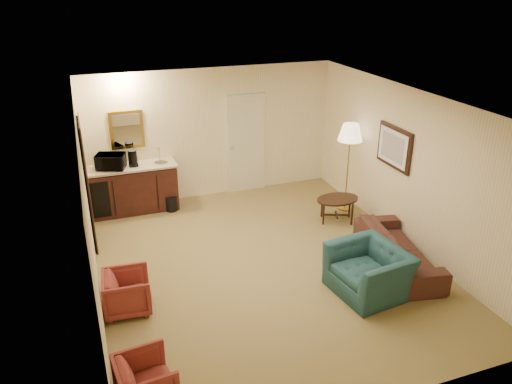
% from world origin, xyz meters
% --- Properties ---
extents(ground, '(6.00, 6.00, 0.00)m').
position_xyz_m(ground, '(0.00, 0.00, 0.00)').
color(ground, olive).
rests_on(ground, ground).
extents(room_walls, '(5.02, 6.01, 2.61)m').
position_xyz_m(room_walls, '(-0.10, 0.77, 1.72)').
color(room_walls, beige).
rests_on(room_walls, ground).
extents(wetbar_cabinet, '(1.64, 0.58, 0.92)m').
position_xyz_m(wetbar_cabinet, '(-1.65, 2.72, 0.46)').
color(wetbar_cabinet, '#3D1413').
rests_on(wetbar_cabinet, ground).
extents(sofa, '(0.91, 2.01, 0.76)m').
position_xyz_m(sofa, '(1.95, -0.70, 0.38)').
color(sofa, black).
rests_on(sofa, ground).
extents(teal_armchair, '(0.81, 1.13, 0.91)m').
position_xyz_m(teal_armchair, '(1.14, -1.17, 0.46)').
color(teal_armchair, '#1F4B4D').
rests_on(teal_armchair, ground).
extents(rose_chair_near, '(0.61, 0.65, 0.63)m').
position_xyz_m(rose_chair_near, '(-2.15, -0.45, 0.31)').
color(rose_chair_near, maroon).
rests_on(rose_chair_near, ground).
extents(rose_chair_far, '(0.61, 0.64, 0.60)m').
position_xyz_m(rose_chair_far, '(-2.15, -2.15, 0.30)').
color(rose_chair_far, maroon).
rests_on(rose_chair_far, ground).
extents(coffee_table, '(0.93, 0.79, 0.46)m').
position_xyz_m(coffee_table, '(1.80, 1.00, 0.23)').
color(coffee_table, black).
rests_on(coffee_table, ground).
extents(floor_lamp, '(0.47, 0.47, 1.72)m').
position_xyz_m(floor_lamp, '(2.20, 1.40, 0.86)').
color(floor_lamp, '#B1933B').
rests_on(floor_lamp, ground).
extents(waste_bin, '(0.27, 0.27, 0.30)m').
position_xyz_m(waste_bin, '(-1.00, 2.48, 0.15)').
color(waste_bin, black).
rests_on(waste_bin, ground).
extents(microwave, '(0.57, 0.44, 0.35)m').
position_xyz_m(microwave, '(-2.02, 2.69, 1.09)').
color(microwave, black).
rests_on(microwave, wetbar_cabinet).
extents(coffee_maker, '(0.20, 0.20, 0.31)m').
position_xyz_m(coffee_maker, '(-1.62, 2.69, 1.08)').
color(coffee_maker, black).
rests_on(coffee_maker, wetbar_cabinet).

